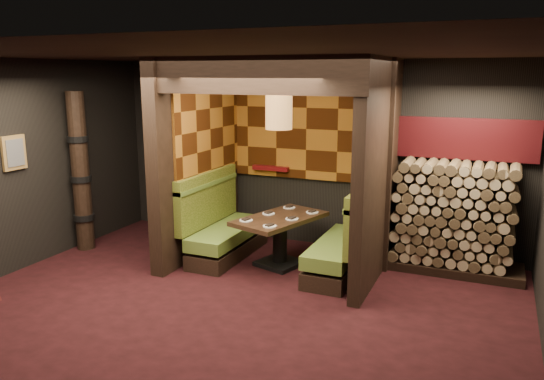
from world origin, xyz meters
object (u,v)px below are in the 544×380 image
at_px(dining_table, 280,233).
at_px(pendant_lamp, 279,112).
at_px(firewood_stack, 459,218).
at_px(booth_bench_left, 222,229).
at_px(totem_column, 81,173).
at_px(booth_bench_right, 346,245).

relative_size(dining_table, pendant_lamp, 1.62).
relative_size(dining_table, firewood_stack, 0.87).
xyz_separation_m(pendant_lamp, firewood_stack, (2.29, 0.80, -1.40)).
height_order(booth_bench_left, pendant_lamp, pendant_lamp).
bearing_deg(pendant_lamp, totem_column, -171.53).
bearing_deg(dining_table, booth_bench_left, 177.17).
relative_size(booth_bench_right, dining_table, 1.07).
distance_m(booth_bench_right, firewood_stack, 1.56).
relative_size(pendant_lamp, totem_column, 0.39).
distance_m(pendant_lamp, totem_column, 3.22).
bearing_deg(booth_bench_right, totem_column, -172.14).
bearing_deg(pendant_lamp, dining_table, 90.00).
xyz_separation_m(dining_table, firewood_stack, (2.29, 0.75, 0.27)).
bearing_deg(totem_column, booth_bench_right, 7.86).
distance_m(booth_bench_right, pendant_lamp, 1.99).
height_order(dining_table, firewood_stack, firewood_stack).
bearing_deg(pendant_lamp, firewood_stack, 19.16).
bearing_deg(firewood_stack, dining_table, -161.97).
distance_m(booth_bench_left, totem_column, 2.30).
bearing_deg(dining_table, totem_column, -170.61).
bearing_deg(totem_column, pendant_lamp, 8.47).
relative_size(booth_bench_left, booth_bench_right, 1.00).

